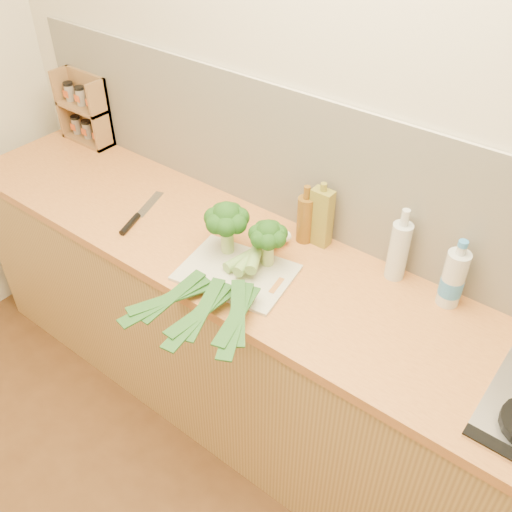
{
  "coord_description": "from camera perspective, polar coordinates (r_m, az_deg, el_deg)",
  "views": [
    {
      "loc": [
        0.84,
        -0.08,
        2.22
      ],
      "look_at": [
        -0.08,
        1.1,
        1.02
      ],
      "focal_mm": 40.0,
      "sensor_mm": 36.0,
      "label": 1
    }
  ],
  "objects": [
    {
      "name": "room_shell",
      "position": [
        2.07,
        8.47,
        7.76
      ],
      "size": [
        3.5,
        3.5,
        3.5
      ],
      "color": "beige",
      "rests_on": "ground"
    },
    {
      "name": "counter",
      "position": [
        2.34,
        3.08,
        -10.44
      ],
      "size": [
        3.2,
        0.62,
        0.9
      ],
      "color": "tan",
      "rests_on": "ground"
    },
    {
      "name": "chopping_board",
      "position": [
        2.03,
        -1.96,
        -1.66
      ],
      "size": [
        0.43,
        0.35,
        0.01
      ],
      "primitive_type": "cube",
      "rotation": [
        0.0,
        0.0,
        0.17
      ],
      "color": "beige",
      "rests_on": "counter"
    },
    {
      "name": "broccoli_left",
      "position": [
        2.03,
        -2.96,
        3.68
      ],
      "size": [
        0.16,
        0.17,
        0.21
      ],
      "color": "#B0CB76",
      "rests_on": "chopping_board"
    },
    {
      "name": "broccoli_right",
      "position": [
        1.98,
        1.22,
        2.08
      ],
      "size": [
        0.14,
        0.14,
        0.18
      ],
      "color": "#B0CB76",
      "rests_on": "chopping_board"
    },
    {
      "name": "leek_front",
      "position": [
        2.01,
        -2.62,
        -1.02
      ],
      "size": [
        0.2,
        0.72,
        0.04
      ],
      "rotation": [
        0.0,
        0.0,
        -0.19
      ],
      "color": "white",
      "rests_on": "chopping_board"
    },
    {
      "name": "leek_mid",
      "position": [
        1.95,
        -2.04,
        -1.83
      ],
      "size": [
        0.16,
        0.65,
        0.04
      ],
      "rotation": [
        0.0,
        0.0,
        0.15
      ],
      "color": "white",
      "rests_on": "chopping_board"
    },
    {
      "name": "leek_back",
      "position": [
        1.93,
        -0.63,
        -1.74
      ],
      "size": [
        0.34,
        0.59,
        0.04
      ],
      "rotation": [
        0.0,
        0.0,
        0.48
      ],
      "color": "white",
      "rests_on": "chopping_board"
    },
    {
      "name": "chefs_knife",
      "position": [
        2.34,
        -12.01,
        3.65
      ],
      "size": [
        0.14,
        0.32,
        0.02
      ],
      "rotation": [
        0.0,
        0.0,
        0.33
      ],
      "color": "silver",
      "rests_on": "counter"
    },
    {
      "name": "spice_rack",
      "position": [
        2.94,
        -16.59,
        13.63
      ],
      "size": [
        0.28,
        0.11,
        0.34
      ],
      "color": "#9E7443",
      "rests_on": "counter"
    },
    {
      "name": "oil_tin",
      "position": [
        2.12,
        6.53,
        3.9
      ],
      "size": [
        0.08,
        0.05,
        0.26
      ],
      "color": "olive",
      "rests_on": "counter"
    },
    {
      "name": "glass_bottle",
      "position": [
        2.01,
        14.08,
        0.6
      ],
      "size": [
        0.07,
        0.07,
        0.28
      ],
      "color": "silver",
      "rests_on": "counter"
    },
    {
      "name": "amber_bottle",
      "position": [
        2.14,
        4.95,
        3.76
      ],
      "size": [
        0.06,
        0.06,
        0.24
      ],
      "color": "brown",
      "rests_on": "counter"
    },
    {
      "name": "water_bottle",
      "position": [
        1.97,
        19.08,
        -2.28
      ],
      "size": [
        0.08,
        0.08,
        0.24
      ],
      "color": "silver",
      "rests_on": "counter"
    }
  ]
}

